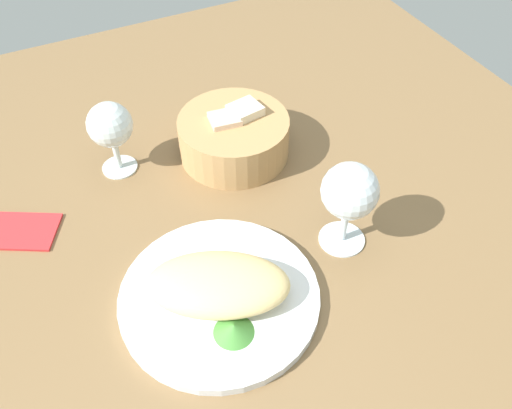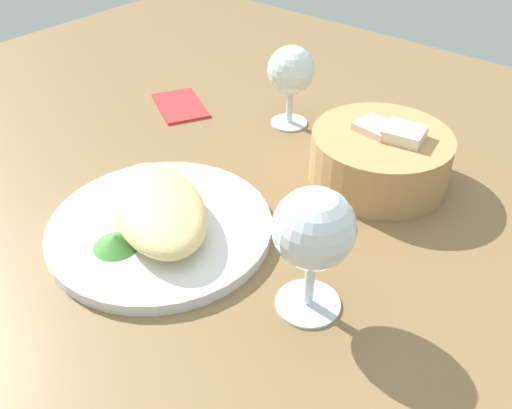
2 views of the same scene
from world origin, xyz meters
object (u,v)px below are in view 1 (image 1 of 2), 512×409
object	(u,v)px
plate	(219,297)
folded_napkin	(18,230)
bread_basket	(234,136)
wine_glass_near	(349,194)
wine_glass_far	(110,127)

from	to	relation	value
plate	folded_napkin	distance (cm)	31.92
bread_basket	wine_glass_near	size ratio (longest dim) A/B	1.30
plate	wine_glass_far	world-z (taller)	wine_glass_far
bread_basket	wine_glass_near	distance (cm)	25.30
plate	folded_napkin	world-z (taller)	plate
folded_napkin	wine_glass_far	bearing A→B (deg)	-129.87
wine_glass_far	folded_napkin	xyz separation A→B (cm)	(-17.12, -6.84, -7.91)
bread_basket	wine_glass_far	size ratio (longest dim) A/B	1.45
plate	wine_glass_near	world-z (taller)	wine_glass_near
plate	folded_napkin	size ratio (longest dim) A/B	2.36
wine_glass_near	wine_glass_far	distance (cm)	37.51
wine_glass_near	folded_napkin	world-z (taller)	wine_glass_near
plate	bread_basket	xyz separation A→B (cm)	(13.94, 25.69, 2.90)
wine_glass_far	plate	bearing A→B (deg)	-82.01
bread_basket	wine_glass_near	world-z (taller)	wine_glass_near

